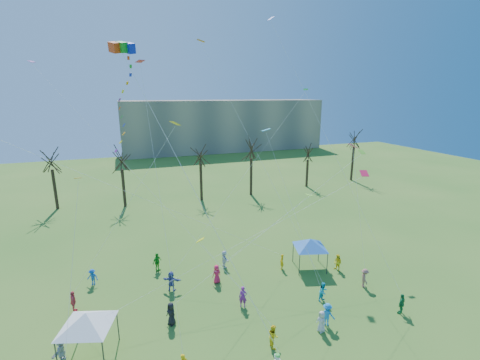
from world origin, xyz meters
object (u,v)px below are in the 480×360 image
object	(u,v)px
distant_building	(224,125)
big_box_kite	(127,106)
canopy_tent_blue	(310,243)
canopy_tent_white	(86,319)

from	to	relation	value
distant_building	big_box_kite	xyz separation A→B (m)	(-29.50, -73.50, 8.59)
canopy_tent_blue	distant_building	bearing A→B (deg)	79.55
distant_building	big_box_kite	bearing A→B (deg)	-111.87
big_box_kite	canopy_tent_blue	distance (m)	21.02
canopy_tent_white	canopy_tent_blue	xyz separation A→B (m)	(19.85, 5.22, -0.14)
distant_building	canopy_tent_white	world-z (taller)	distant_building
big_box_kite	canopy_tent_white	bearing A→B (deg)	-131.31
distant_building	canopy_tent_blue	bearing A→B (deg)	-100.45
distant_building	big_box_kite	distance (m)	79.66
big_box_kite	canopy_tent_white	xyz separation A→B (m)	(-3.73, -4.24, -13.30)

